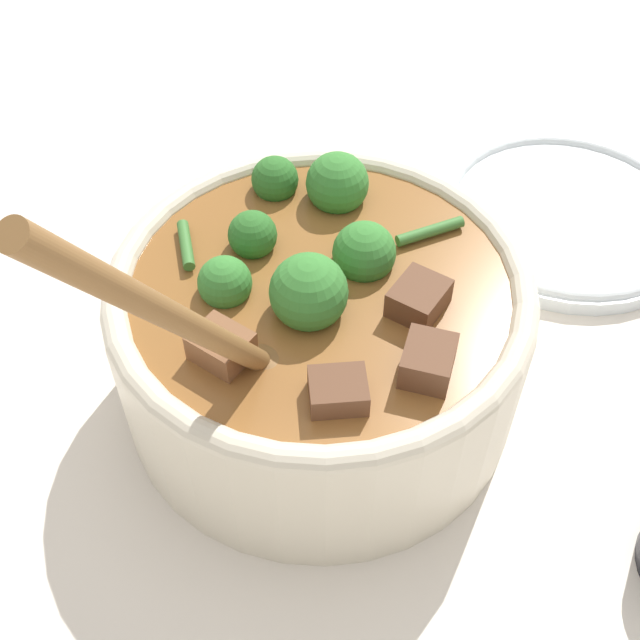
% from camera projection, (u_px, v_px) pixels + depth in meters
% --- Properties ---
extents(ground_plane, '(4.00, 4.00, 0.00)m').
position_uv_depth(ground_plane, '(320.00, 389.00, 0.53)').
color(ground_plane, silver).
extents(stew_bowl, '(0.25, 0.30, 0.28)m').
position_uv_depth(stew_bowl, '(320.00, 328.00, 0.49)').
color(stew_bowl, beige).
rests_on(stew_bowl, ground_plane).
extents(empty_plate, '(0.20, 0.20, 0.02)m').
position_uv_depth(empty_plate, '(567.00, 214.00, 0.64)').
color(empty_plate, white).
rests_on(empty_plate, ground_plane).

